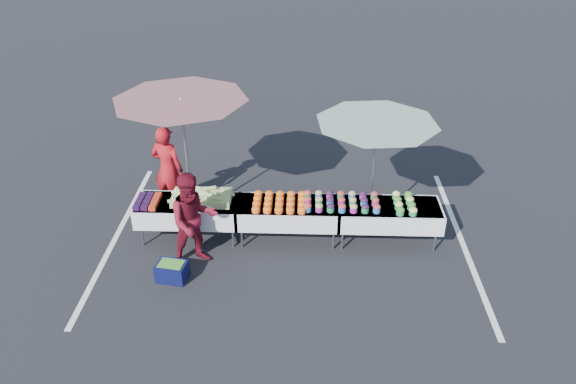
{
  "coord_description": "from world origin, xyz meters",
  "views": [
    {
      "loc": [
        0.3,
        -8.5,
        6.02
      ],
      "look_at": [
        0.0,
        0.0,
        1.0
      ],
      "focal_mm": 35.0,
      "sensor_mm": 36.0,
      "label": 1
    }
  ],
  "objects_px": {
    "customer": "(193,220)",
    "table_right": "(388,214)",
    "storage_bin": "(172,271)",
    "table_center": "(288,212)",
    "umbrella_right": "(376,132)",
    "umbrella_left": "(182,110)",
    "table_left": "(189,210)",
    "vendor": "(168,169)"
  },
  "relations": [
    {
      "from": "vendor",
      "to": "storage_bin",
      "type": "xyz_separation_m",
      "value": [
        0.49,
        -2.23,
        -0.72
      ]
    },
    {
      "from": "table_left",
      "to": "customer",
      "type": "xyz_separation_m",
      "value": [
        0.25,
        -0.75,
        0.28
      ]
    },
    {
      "from": "umbrella_left",
      "to": "umbrella_right",
      "type": "bearing_deg",
      "value": -4.71
    },
    {
      "from": "table_right",
      "to": "customer",
      "type": "distance_m",
      "value": 3.45
    },
    {
      "from": "table_left",
      "to": "customer",
      "type": "bearing_deg",
      "value": -71.76
    },
    {
      "from": "vendor",
      "to": "storage_bin",
      "type": "height_order",
      "value": "vendor"
    },
    {
      "from": "storage_bin",
      "to": "umbrella_right",
      "type": "bearing_deg",
      "value": 35.61
    },
    {
      "from": "vendor",
      "to": "customer",
      "type": "height_order",
      "value": "vendor"
    },
    {
      "from": "table_left",
      "to": "umbrella_right",
      "type": "xyz_separation_m",
      "value": [
        3.31,
        0.4,
        1.41
      ]
    },
    {
      "from": "table_left",
      "to": "vendor",
      "type": "xyz_separation_m",
      "value": [
        -0.57,
        1.0,
        0.3
      ]
    },
    {
      "from": "umbrella_left",
      "to": "table_left",
      "type": "bearing_deg",
      "value": -81.33
    },
    {
      "from": "table_center",
      "to": "customer",
      "type": "xyz_separation_m",
      "value": [
        -1.55,
        -0.75,
        0.28
      ]
    },
    {
      "from": "vendor",
      "to": "customer",
      "type": "bearing_deg",
      "value": 132.03
    },
    {
      "from": "table_center",
      "to": "storage_bin",
      "type": "bearing_deg",
      "value": -146.89
    },
    {
      "from": "customer",
      "to": "umbrella_right",
      "type": "bearing_deg",
      "value": -4.37
    },
    {
      "from": "table_right",
      "to": "umbrella_left",
      "type": "xyz_separation_m",
      "value": [
        -3.7,
        0.68,
        1.66
      ]
    },
    {
      "from": "table_center",
      "to": "storage_bin",
      "type": "distance_m",
      "value": 2.29
    },
    {
      "from": "umbrella_left",
      "to": "umbrella_right",
      "type": "xyz_separation_m",
      "value": [
        3.41,
        -0.28,
        -0.24
      ]
    },
    {
      "from": "vendor",
      "to": "table_right",
      "type": "bearing_deg",
      "value": -176.49
    },
    {
      "from": "table_right",
      "to": "umbrella_right",
      "type": "distance_m",
      "value": 1.5
    },
    {
      "from": "table_right",
      "to": "umbrella_left",
      "type": "height_order",
      "value": "umbrella_left"
    },
    {
      "from": "table_center",
      "to": "customer",
      "type": "distance_m",
      "value": 1.75
    },
    {
      "from": "umbrella_left",
      "to": "table_right",
      "type": "bearing_deg",
      "value": -10.43
    },
    {
      "from": "table_left",
      "to": "umbrella_right",
      "type": "height_order",
      "value": "umbrella_right"
    },
    {
      "from": "table_center",
      "to": "vendor",
      "type": "relative_size",
      "value": 1.05
    },
    {
      "from": "table_center",
      "to": "umbrella_left",
      "type": "xyz_separation_m",
      "value": [
        -1.9,
        0.68,
        1.66
      ]
    },
    {
      "from": "table_right",
      "to": "table_left",
      "type": "bearing_deg",
      "value": 180.0
    },
    {
      "from": "table_right",
      "to": "storage_bin",
      "type": "bearing_deg",
      "value": -161.56
    },
    {
      "from": "vendor",
      "to": "storage_bin",
      "type": "bearing_deg",
      "value": 119.28
    },
    {
      "from": "table_right",
      "to": "storage_bin",
      "type": "height_order",
      "value": "table_right"
    },
    {
      "from": "table_center",
      "to": "table_left",
      "type": "bearing_deg",
      "value": 180.0
    },
    {
      "from": "table_center",
      "to": "table_right",
      "type": "xyz_separation_m",
      "value": [
        1.8,
        0.0,
        0.0
      ]
    },
    {
      "from": "table_right",
      "to": "vendor",
      "type": "distance_m",
      "value": 4.3
    },
    {
      "from": "customer",
      "to": "storage_bin",
      "type": "height_order",
      "value": "customer"
    },
    {
      "from": "table_center",
      "to": "umbrella_left",
      "type": "distance_m",
      "value": 2.61
    },
    {
      "from": "table_left",
      "to": "table_center",
      "type": "relative_size",
      "value": 1.0
    },
    {
      "from": "table_left",
      "to": "umbrella_left",
      "type": "height_order",
      "value": "umbrella_left"
    },
    {
      "from": "table_left",
      "to": "table_center",
      "type": "xyz_separation_m",
      "value": [
        1.8,
        0.0,
        0.0
      ]
    },
    {
      "from": "table_center",
      "to": "table_right",
      "type": "relative_size",
      "value": 1.0
    },
    {
      "from": "table_center",
      "to": "umbrella_right",
      "type": "height_order",
      "value": "umbrella_right"
    },
    {
      "from": "table_left",
      "to": "vendor",
      "type": "height_order",
      "value": "vendor"
    },
    {
      "from": "customer",
      "to": "table_right",
      "type": "bearing_deg",
      "value": -12.33
    }
  ]
}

